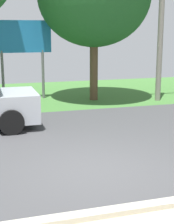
% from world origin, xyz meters
% --- Properties ---
extents(ground_plane, '(40.00, 22.00, 0.20)m').
position_xyz_m(ground_plane, '(0.00, 2.95, -0.05)').
color(ground_plane, '#424244').
extents(utility_pole, '(1.80, 0.24, 7.10)m').
position_xyz_m(utility_pole, '(5.14, 6.94, 3.73)').
color(utility_pole, gray).
rests_on(utility_pole, ground_plane).
extents(roadside_billboard, '(2.60, 0.12, 3.50)m').
position_xyz_m(roadside_billboard, '(-0.57, 8.95, 2.55)').
color(roadside_billboard, slate).
rests_on(roadside_billboard, ground_plane).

